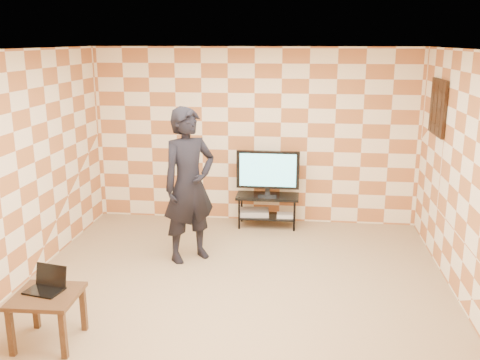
# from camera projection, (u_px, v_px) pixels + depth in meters

# --- Properties ---
(floor) EXTENTS (5.00, 5.00, 0.00)m
(floor) POSITION_uv_depth(u_px,v_px,m) (234.00, 289.00, 6.19)
(floor) COLOR tan
(floor) RESTS_ON ground
(wall_back) EXTENTS (5.00, 0.02, 2.70)m
(wall_back) POSITION_uv_depth(u_px,v_px,m) (254.00, 136.00, 8.24)
(wall_back) COLOR #FDE9C2
(wall_back) RESTS_ON ground
(wall_front) EXTENTS (5.00, 0.02, 2.70)m
(wall_front) POSITION_uv_depth(u_px,v_px,m) (184.00, 272.00, 3.44)
(wall_front) COLOR #FDE9C2
(wall_front) RESTS_ON ground
(wall_left) EXTENTS (0.02, 5.00, 2.70)m
(wall_left) POSITION_uv_depth(u_px,v_px,m) (18.00, 170.00, 6.12)
(wall_left) COLOR #FDE9C2
(wall_left) RESTS_ON ground
(wall_right) EXTENTS (0.02, 5.00, 2.70)m
(wall_right) POSITION_uv_depth(u_px,v_px,m) (471.00, 183.00, 5.56)
(wall_right) COLOR #FDE9C2
(wall_right) RESTS_ON ground
(ceiling) EXTENTS (5.00, 5.00, 0.02)m
(ceiling) POSITION_uv_depth(u_px,v_px,m) (233.00, 49.00, 5.50)
(ceiling) COLOR white
(ceiling) RESTS_ON wall_back
(wall_art) EXTENTS (0.04, 0.72, 0.72)m
(wall_art) POSITION_uv_depth(u_px,v_px,m) (438.00, 107.00, 6.90)
(wall_art) COLOR black
(wall_art) RESTS_ON wall_right
(tv_stand) EXTENTS (0.95, 0.43, 0.50)m
(tv_stand) POSITION_uv_depth(u_px,v_px,m) (267.00, 204.00, 8.18)
(tv_stand) COLOR black
(tv_stand) RESTS_ON floor
(tv) EXTENTS (0.95, 0.18, 0.69)m
(tv) POSITION_uv_depth(u_px,v_px,m) (268.00, 171.00, 8.04)
(tv) COLOR black
(tv) RESTS_ON tv_stand
(dvd_player) EXTENTS (0.48, 0.36, 0.08)m
(dvd_player) POSITION_uv_depth(u_px,v_px,m) (254.00, 212.00, 8.26)
(dvd_player) COLOR #B1B1B4
(dvd_player) RESTS_ON tv_stand
(game_console) EXTENTS (0.25, 0.18, 0.06)m
(game_console) POSITION_uv_depth(u_px,v_px,m) (285.00, 215.00, 8.15)
(game_console) COLOR silver
(game_console) RESTS_ON tv_stand
(side_table) EXTENTS (0.61, 0.61, 0.50)m
(side_table) POSITION_uv_depth(u_px,v_px,m) (47.00, 303.00, 5.00)
(side_table) COLOR #351E11
(side_table) RESTS_ON floor
(laptop) EXTENTS (0.38, 0.33, 0.22)m
(laptop) POSITION_uv_depth(u_px,v_px,m) (47.00, 285.00, 5.06)
(laptop) COLOR black
(laptop) RESTS_ON side_table
(person) EXTENTS (0.87, 0.84, 2.00)m
(person) POSITION_uv_depth(u_px,v_px,m) (189.00, 185.00, 6.81)
(person) COLOR black
(person) RESTS_ON floor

